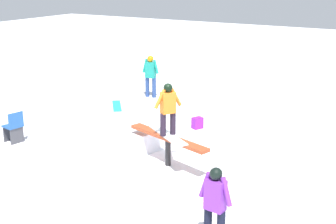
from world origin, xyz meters
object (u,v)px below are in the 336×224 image
at_px(main_rider_on_rail, 168,111).
at_px(bystander_teal, 151,74).
at_px(backpack_on_snow, 197,123).
at_px(bystander_purple, 215,202).
at_px(rail_feature, 168,140).
at_px(loose_snowboard_cyan, 117,106).
at_px(folding_chair, 14,128).

distance_m(main_rider_on_rail, bystander_teal, 6.45).
bearing_deg(backpack_on_snow, bystander_purple, -124.65).
relative_size(rail_feature, loose_snowboard_cyan, 1.81).
bearing_deg(bystander_teal, main_rider_on_rail, 120.18).
distance_m(rail_feature, backpack_on_snow, 2.94).
distance_m(bystander_teal, loose_snowboard_cyan, 1.90).
bearing_deg(loose_snowboard_cyan, bystander_purple, -171.56).
bearing_deg(bystander_teal, bystander_purple, 122.74).
xyz_separation_m(bystander_purple, loose_snowboard_cyan, (-6.60, 6.07, -0.80)).
bearing_deg(folding_chair, main_rider_on_rail, 110.66).
relative_size(folding_chair, backpack_on_snow, 2.59).
bearing_deg(folding_chair, bystander_teal, -175.45).
bearing_deg(bystander_purple, main_rider_on_rail, -38.29).
distance_m(bystander_teal, folding_chair, 6.01).
xyz_separation_m(bystander_purple, folding_chair, (-6.89, 1.77, -0.40)).
height_order(main_rider_on_rail, backpack_on_snow, main_rider_on_rail).
xyz_separation_m(bystander_teal, loose_snowboard_cyan, (-0.35, -1.66, -0.86)).
xyz_separation_m(loose_snowboard_cyan, backpack_on_snow, (3.51, -0.69, 0.16)).
height_order(rail_feature, loose_snowboard_cyan, rail_feature).
distance_m(bystander_purple, loose_snowboard_cyan, 9.00).
height_order(bystander_teal, loose_snowboard_cyan, bystander_teal).
height_order(rail_feature, folding_chair, folding_chair).
bearing_deg(folding_chair, backpack_on_snow, 144.18).
bearing_deg(rail_feature, backpack_on_snow, 119.56).
bearing_deg(backpack_on_snow, main_rider_on_rail, -141.52).
distance_m(rail_feature, folding_chair, 4.52).
height_order(main_rider_on_rail, bystander_purple, main_rider_on_rail).
relative_size(rail_feature, backpack_on_snow, 7.24).
bearing_deg(bystander_purple, folding_chair, -6.33).
xyz_separation_m(rail_feature, bystander_teal, (-3.82, 5.17, 0.23)).
height_order(bystander_purple, bystander_teal, bystander_teal).
bearing_deg(backpack_on_snow, loose_snowboard_cyan, 104.41).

